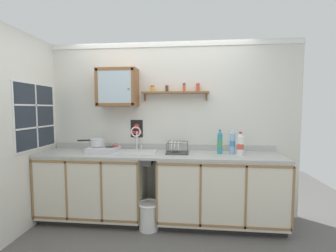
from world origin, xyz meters
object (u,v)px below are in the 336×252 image
object	(u,v)px
warning_sign	(137,129)
wall_cabinet	(117,88)
sink	(136,155)
trash_bin	(149,215)
bottle_detergent_teal_1	(220,143)
mug	(115,148)
saucepan	(97,142)
hot_plate_stove	(104,149)
bottle_opaque_white_0	(240,145)
dish_rack	(176,150)
bottle_water_blue_2	(232,143)

from	to	relation	value
warning_sign	wall_cabinet	bearing A→B (deg)	-152.49
sink	trash_bin	size ratio (longest dim) A/B	1.58
trash_bin	bottle_detergent_teal_1	bearing A→B (deg)	15.53
mug	warning_sign	xyz separation A→B (m)	(0.25, 0.21, 0.25)
saucepan	bottle_detergent_teal_1	distance (m)	1.63
trash_bin	saucepan	bearing A→B (deg)	162.63
wall_cabinet	sink	bearing A→B (deg)	-24.95
hot_plate_stove	bottle_opaque_white_0	bearing A→B (deg)	-0.25
sink	dish_rack	world-z (taller)	sink
dish_rack	wall_cabinet	xyz separation A→B (m)	(-0.82, 0.13, 0.83)
warning_sign	bottle_water_blue_2	bearing A→B (deg)	-10.00
hot_plate_stove	bottle_detergent_teal_1	xyz separation A→B (m)	(1.54, 0.04, 0.11)
hot_plate_stove	wall_cabinet	bearing A→B (deg)	45.41
sink	mug	size ratio (longest dim) A/B	4.38
hot_plate_stove	warning_sign	world-z (taller)	warning_sign
bottle_detergent_teal_1	hot_plate_stove	bearing A→B (deg)	-178.66
bottle_opaque_white_0	hot_plate_stove	bearing A→B (deg)	179.75
hot_plate_stove	bottle_opaque_white_0	size ratio (longest dim) A/B	1.32
hot_plate_stove	bottle_detergent_teal_1	world-z (taller)	bottle_detergent_teal_1
bottle_detergent_teal_1	mug	bearing A→B (deg)	178.80
sink	dish_rack	size ratio (longest dim) A/B	1.85
dish_rack	warning_sign	world-z (taller)	warning_sign
bottle_detergent_teal_1	warning_sign	world-z (taller)	warning_sign
bottle_detergent_teal_1	warning_sign	bearing A→B (deg)	168.04
dish_rack	trash_bin	xyz separation A→B (m)	(-0.33, -0.24, -0.78)
bottle_detergent_teal_1	dish_rack	size ratio (longest dim) A/B	1.07
trash_bin	sink	bearing A→B (deg)	132.09
saucepan	trash_bin	distance (m)	1.17
dish_rack	wall_cabinet	size ratio (longest dim) A/B	0.53
dish_rack	mug	world-z (taller)	dish_rack
sink	trash_bin	world-z (taller)	sink
wall_cabinet	bottle_detergent_teal_1	bearing A→B (deg)	-4.99
warning_sign	trash_bin	world-z (taller)	warning_sign
dish_rack	mug	bearing A→B (deg)	177.46
bottle_opaque_white_0	mug	world-z (taller)	bottle_opaque_white_0
bottle_opaque_white_0	mug	size ratio (longest dim) A/B	2.38
bottle_opaque_white_0	dish_rack	world-z (taller)	bottle_opaque_white_0
sink	bottle_water_blue_2	bearing A→B (deg)	1.06
hot_plate_stove	wall_cabinet	world-z (taller)	wall_cabinet
hot_plate_stove	mug	world-z (taller)	mug
wall_cabinet	trash_bin	bearing A→B (deg)	-36.56
hot_plate_stove	bottle_opaque_white_0	distance (m)	1.78
dish_rack	sink	bearing A→B (deg)	-179.69
trash_bin	bottle_water_blue_2	bearing A→B (deg)	13.90
mug	trash_bin	size ratio (longest dim) A/B	0.36
saucepan	dish_rack	size ratio (longest dim) A/B	1.20
saucepan	bottle_water_blue_2	world-z (taller)	bottle_water_blue_2
saucepan	wall_cabinet	bearing A→B (deg)	28.14
sink	bottle_opaque_white_0	bearing A→B (deg)	-1.41
mug	warning_sign	world-z (taller)	warning_sign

